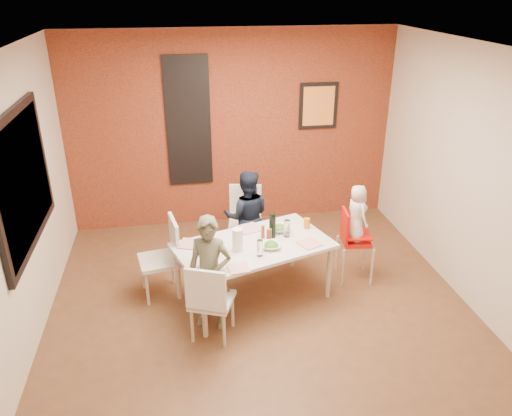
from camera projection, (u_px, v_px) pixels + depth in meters
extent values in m
plane|color=brown|center=(261.00, 307.00, 5.43)|extent=(4.50, 4.50, 0.00)
cube|color=white|center=(262.00, 49.00, 4.30)|extent=(4.50, 4.50, 0.02)
cube|color=beige|center=(232.00, 130.00, 6.88)|extent=(4.50, 0.02, 2.70)
cube|color=beige|center=(330.00, 344.00, 2.86)|extent=(4.50, 0.02, 2.70)
cube|color=beige|center=(18.00, 209.00, 4.53)|extent=(0.02, 4.50, 2.70)
cube|color=beige|center=(473.00, 179.00, 5.21)|extent=(0.02, 4.50, 2.70)
cube|color=maroon|center=(233.00, 131.00, 6.87)|extent=(4.50, 0.02, 2.70)
cube|color=black|center=(22.00, 180.00, 4.63)|extent=(0.05, 1.70, 1.30)
cube|color=black|center=(24.00, 180.00, 4.63)|extent=(0.02, 1.55, 1.15)
cube|color=silver|center=(188.00, 122.00, 6.70)|extent=(0.55, 0.03, 1.70)
cube|color=black|center=(188.00, 122.00, 6.70)|extent=(0.60, 0.03, 1.76)
cube|color=black|center=(318.00, 106.00, 6.91)|extent=(0.54, 0.03, 0.64)
cube|color=#F79F36|center=(319.00, 106.00, 6.89)|extent=(0.44, 0.01, 0.54)
cube|color=silver|center=(253.00, 246.00, 5.33)|extent=(1.82, 1.36, 0.04)
cylinder|color=tan|center=(204.00, 310.00, 4.85)|extent=(0.05, 0.05, 0.64)
cylinder|color=tan|center=(178.00, 273.00, 5.46)|extent=(0.05, 0.05, 0.64)
cylinder|color=tan|center=(329.00, 272.00, 5.48)|extent=(0.05, 0.05, 0.64)
cylinder|color=tan|center=(293.00, 243.00, 6.09)|extent=(0.05, 0.05, 0.64)
cube|color=white|center=(212.00, 300.00, 4.86)|extent=(0.51, 0.51, 0.04)
cube|color=white|center=(206.00, 291.00, 4.61)|extent=(0.38, 0.18, 0.45)
cylinder|color=tan|center=(233.00, 310.00, 5.06)|extent=(0.03, 0.03, 0.39)
cylinder|color=tan|center=(224.00, 330.00, 4.77)|extent=(0.03, 0.03, 0.39)
cylinder|color=tan|center=(202.00, 306.00, 5.12)|extent=(0.03, 0.03, 0.39)
cylinder|color=tan|center=(192.00, 326.00, 4.83)|extent=(0.03, 0.03, 0.39)
cube|color=white|center=(245.00, 224.00, 6.34)|extent=(0.48, 0.48, 0.05)
cube|color=white|center=(245.00, 201.00, 6.41)|extent=(0.41, 0.11, 0.46)
cylinder|color=#C3B291|center=(232.00, 245.00, 6.28)|extent=(0.03, 0.03, 0.40)
cylinder|color=#C3B291|center=(233.00, 233.00, 6.59)|extent=(0.03, 0.03, 0.40)
cylinder|color=#C3B291|center=(258.00, 245.00, 6.28)|extent=(0.03, 0.03, 0.40)
cylinder|color=#C3B291|center=(258.00, 233.00, 6.58)|extent=(0.03, 0.03, 0.40)
cube|color=silver|center=(159.00, 261.00, 5.49)|extent=(0.49, 0.49, 0.05)
cube|color=silver|center=(174.00, 239.00, 5.45)|extent=(0.11, 0.42, 0.48)
cylinder|color=#C5AE92|center=(143.00, 273.00, 5.68)|extent=(0.03, 0.03, 0.41)
cylinder|color=#C5AE92|center=(173.00, 268.00, 5.78)|extent=(0.03, 0.03, 0.41)
cylinder|color=#C5AE92|center=(147.00, 289.00, 5.38)|extent=(0.03, 0.03, 0.41)
cylinder|color=#C5AE92|center=(179.00, 283.00, 5.49)|extent=(0.03, 0.03, 0.41)
cube|color=red|center=(356.00, 241.00, 5.77)|extent=(0.34, 0.34, 0.05)
cube|color=red|center=(345.00, 225.00, 5.67)|extent=(0.06, 0.31, 0.36)
cube|color=red|center=(356.00, 234.00, 5.73)|extent=(0.34, 0.34, 0.02)
cylinder|color=tan|center=(372.00, 267.00, 5.73)|extent=(0.03, 0.03, 0.47)
cylinder|color=tan|center=(343.00, 268.00, 5.71)|extent=(0.03, 0.03, 0.47)
cylinder|color=tan|center=(365.00, 252.00, 6.04)|extent=(0.03, 0.03, 0.47)
cylinder|color=tan|center=(337.00, 253.00, 6.02)|extent=(0.03, 0.03, 0.47)
imported|color=brown|center=(210.00, 274.00, 4.91)|extent=(0.51, 0.42, 1.22)
imported|color=black|center=(247.00, 217.00, 6.12)|extent=(0.63, 0.52, 1.19)
imported|color=beige|center=(357.00, 213.00, 5.61)|extent=(0.29, 0.37, 0.67)
cube|color=white|center=(238.00, 268.00, 4.87)|extent=(0.22, 0.22, 0.01)
cube|color=white|center=(249.00, 229.00, 5.64)|extent=(0.31, 0.31, 0.01)
cube|color=white|center=(309.00, 243.00, 5.32)|extent=(0.29, 0.29, 0.01)
cube|color=silver|center=(191.00, 244.00, 5.31)|extent=(0.30, 0.30, 0.01)
imported|color=white|center=(271.00, 246.00, 5.24)|extent=(0.23, 0.23, 0.05)
imported|color=white|center=(280.00, 228.00, 5.60)|extent=(0.27, 0.27, 0.05)
cylinder|color=black|center=(272.00, 225.00, 5.41)|extent=(0.07, 0.07, 0.28)
cylinder|color=white|center=(260.00, 248.00, 5.07)|extent=(0.06, 0.06, 0.18)
cylinder|color=white|center=(287.00, 228.00, 5.44)|extent=(0.07, 0.07, 0.20)
cylinder|color=white|center=(238.00, 240.00, 5.15)|extent=(0.11, 0.11, 0.25)
cylinder|color=red|center=(268.00, 236.00, 5.34)|extent=(0.04, 0.04, 0.15)
cylinder|color=#386F25|center=(270.00, 235.00, 5.36)|extent=(0.04, 0.04, 0.14)
cylinder|color=brown|center=(263.00, 232.00, 5.42)|extent=(0.04, 0.04, 0.15)
cylinder|color=orange|center=(307.00, 223.00, 5.64)|extent=(0.07, 0.07, 0.12)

